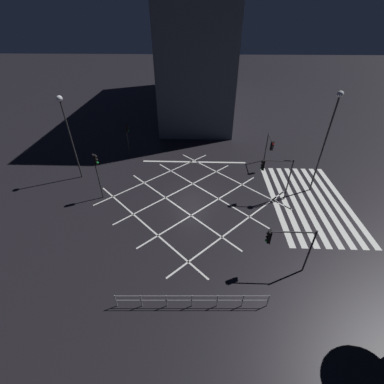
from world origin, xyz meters
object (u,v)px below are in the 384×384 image
at_px(street_lamp_east, 330,127).
at_px(street_lamp_west, 66,122).
at_px(traffic_light_ne_cross, 128,133).
at_px(traffic_light_se_main, 270,146).
at_px(traffic_light_median_south, 275,170).
at_px(traffic_light_median_north, 97,168).
at_px(traffic_light_sw_cross, 287,241).

relative_size(street_lamp_east, street_lamp_west, 1.12).
height_order(traffic_light_ne_cross, traffic_light_se_main, traffic_light_ne_cross).
xyz_separation_m(traffic_light_se_main, street_lamp_west, (-3.05, 20.12, 3.48)).
bearing_deg(street_lamp_east, traffic_light_se_main, 35.28).
xyz_separation_m(traffic_light_median_south, traffic_light_median_north, (-0.33, 15.59, 0.14)).
height_order(traffic_light_median_north, street_lamp_east, street_lamp_east).
xyz_separation_m(street_lamp_east, street_lamp_west, (1.66, 23.45, -0.48)).
bearing_deg(traffic_light_median_north, street_lamp_east, 5.55).
xyz_separation_m(traffic_light_sw_cross, street_lamp_west, (11.45, 18.04, 3.27)).
xyz_separation_m(traffic_light_ne_cross, street_lamp_west, (-5.26, 4.03, 3.21)).
bearing_deg(traffic_light_sw_cross, traffic_light_se_main, -98.15).
distance_m(traffic_light_sw_cross, traffic_light_median_north, 16.51).
xyz_separation_m(traffic_light_sw_cross, street_lamp_east, (9.79, -5.41, 3.75)).
xyz_separation_m(traffic_light_median_south, street_lamp_east, (1.60, -4.34, 3.40)).
bearing_deg(traffic_light_se_main, traffic_light_median_south, -9.02).
bearing_deg(traffic_light_median_north, traffic_light_se_main, 21.83).
height_order(traffic_light_ne_cross, traffic_light_median_north, traffic_light_median_north).
distance_m(traffic_light_median_south, traffic_light_se_main, 6.42).
height_order(traffic_light_median_north, street_lamp_west, street_lamp_west).
height_order(traffic_light_sw_cross, traffic_light_median_north, traffic_light_median_north).
distance_m(traffic_light_ne_cross, traffic_light_median_north, 8.88).
xyz_separation_m(traffic_light_sw_cross, traffic_light_median_north, (7.85, 14.52, 0.48)).
distance_m(traffic_light_ne_cross, street_lamp_west, 7.36).
distance_m(traffic_light_median_south, traffic_light_median_north, 15.60).
distance_m(traffic_light_se_main, street_lamp_east, 7.00).
distance_m(traffic_light_sw_cross, traffic_light_median_south, 8.26).
bearing_deg(traffic_light_median_north, traffic_light_median_south, 1.22).
height_order(traffic_light_median_south, traffic_light_se_main, traffic_light_median_south).
bearing_deg(traffic_light_ne_cross, traffic_light_median_south, -29.47).
bearing_deg(traffic_light_sw_cross, street_lamp_west, -32.39).
bearing_deg(traffic_light_sw_cross, traffic_light_ne_cross, -50.01).
relative_size(traffic_light_se_main, street_lamp_east, 0.37).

